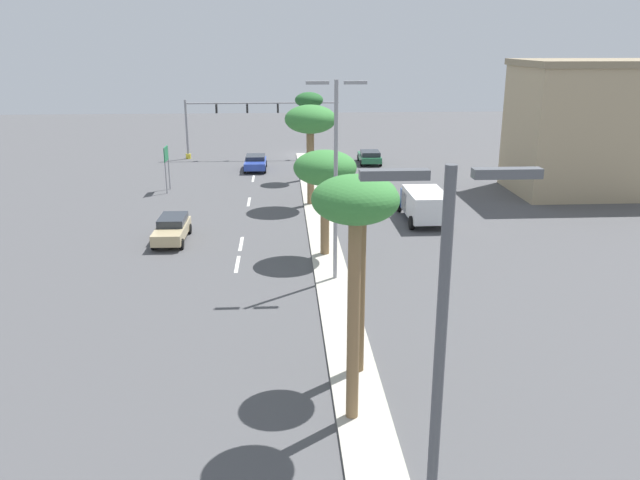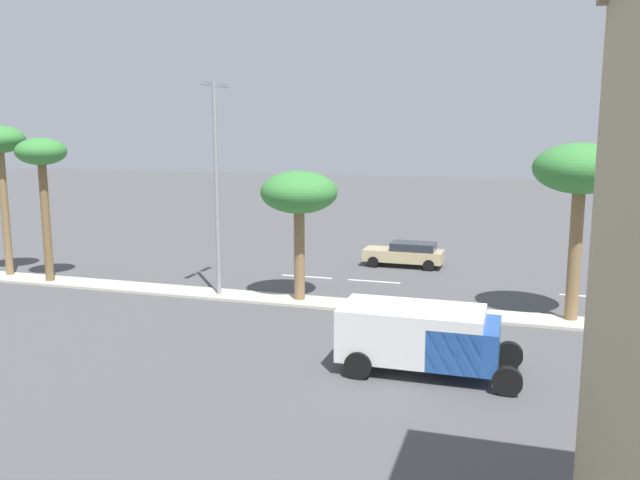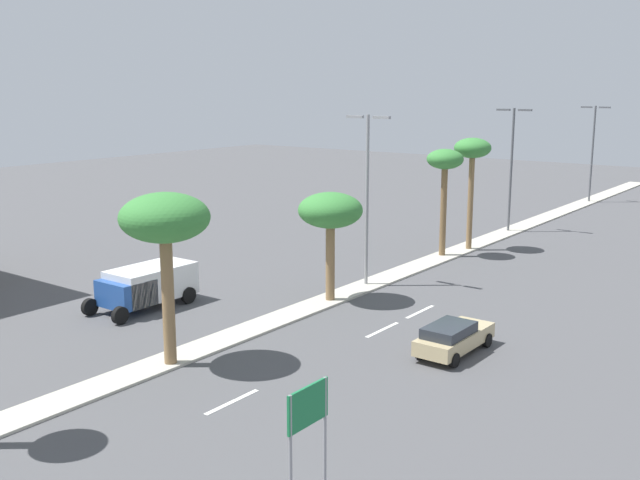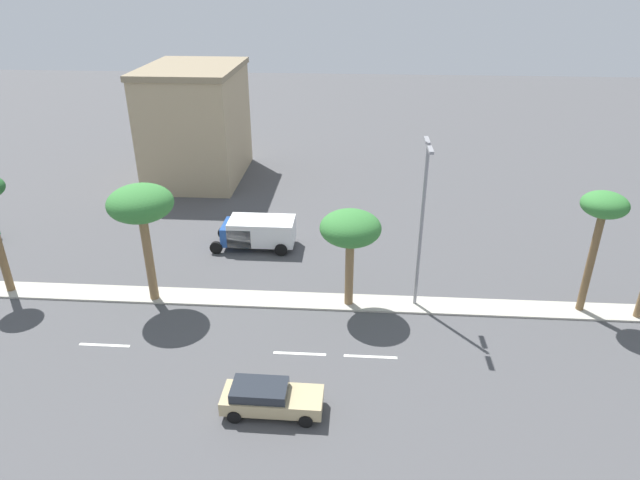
{
  "view_description": "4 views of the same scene",
  "coord_description": "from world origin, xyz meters",
  "px_view_note": "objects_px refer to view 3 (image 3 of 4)",
  "views": [
    {
      "loc": [
        2.54,
        69.09,
        11.85
      ],
      "look_at": [
        0.66,
        38.3,
        2.21
      ],
      "focal_mm": 36.02,
      "sensor_mm": 36.0,
      "label": 1
    },
    {
      "loc": [
        -27.85,
        24.55,
        7.99
      ],
      "look_at": [
        -2.42,
        32.39,
        3.41
      ],
      "focal_mm": 36.75,
      "sensor_mm": 36.0,
      "label": 2
    },
    {
      "loc": [
        23.4,
        2.12,
        11.59
      ],
      "look_at": [
        0.08,
        33.3,
        3.6
      ],
      "focal_mm": 41.89,
      "sensor_mm": 36.0,
      "label": 3
    },
    {
      "loc": [
        28.48,
        34.41,
        18.35
      ],
      "look_at": [
        -3.93,
        32.17,
        2.28
      ],
      "focal_mm": 31.13,
      "sensor_mm": 36.0,
      "label": 4
    }
  ],
  "objects_px": {
    "palm_tree_right": "(330,212)",
    "directional_road_sign": "(308,420)",
    "street_lamp_near": "(367,187)",
    "street_lamp_mid": "(512,160)",
    "palm_tree_mid": "(165,222)",
    "palm_tree_outboard": "(472,153)",
    "palm_tree_front": "(445,165)",
    "street_lamp_right": "(593,146)",
    "box_truck": "(145,285)",
    "sedan_tan_center": "(453,337)"
  },
  "relations": [
    {
      "from": "street_lamp_right",
      "to": "palm_tree_right",
      "type": "bearing_deg",
      "value": -89.98
    },
    {
      "from": "palm_tree_front",
      "to": "street_lamp_mid",
      "type": "bearing_deg",
      "value": 89.82
    },
    {
      "from": "directional_road_sign",
      "to": "palm_tree_mid",
      "type": "relative_size",
      "value": 0.5
    },
    {
      "from": "sedan_tan_center",
      "to": "box_truck",
      "type": "relative_size",
      "value": 0.78
    },
    {
      "from": "palm_tree_front",
      "to": "street_lamp_right",
      "type": "height_order",
      "value": "street_lamp_right"
    },
    {
      "from": "box_truck",
      "to": "palm_tree_mid",
      "type": "bearing_deg",
      "value": -33.64
    },
    {
      "from": "street_lamp_right",
      "to": "box_truck",
      "type": "xyz_separation_m",
      "value": [
        -7.22,
        -52.16,
        -4.55
      ]
    },
    {
      "from": "palm_tree_front",
      "to": "directional_road_sign",
      "type": "bearing_deg",
      "value": -68.75
    },
    {
      "from": "palm_tree_mid",
      "to": "street_lamp_mid",
      "type": "distance_m",
      "value": 36.97
    },
    {
      "from": "directional_road_sign",
      "to": "palm_tree_right",
      "type": "height_order",
      "value": "palm_tree_right"
    },
    {
      "from": "palm_tree_mid",
      "to": "palm_tree_right",
      "type": "height_order",
      "value": "palm_tree_mid"
    },
    {
      "from": "street_lamp_near",
      "to": "street_lamp_mid",
      "type": "distance_m",
      "value": 21.13
    },
    {
      "from": "palm_tree_right",
      "to": "street_lamp_right",
      "type": "distance_m",
      "value": 45.29
    },
    {
      "from": "palm_tree_right",
      "to": "palm_tree_front",
      "type": "distance_m",
      "value": 13.75
    },
    {
      "from": "box_truck",
      "to": "street_lamp_right",
      "type": "bearing_deg",
      "value": 82.12
    },
    {
      "from": "directional_road_sign",
      "to": "street_lamp_right",
      "type": "bearing_deg",
      "value": 100.61
    },
    {
      "from": "directional_road_sign",
      "to": "street_lamp_mid",
      "type": "bearing_deg",
      "value": 105.78
    },
    {
      "from": "directional_road_sign",
      "to": "palm_tree_right",
      "type": "relative_size",
      "value": 0.62
    },
    {
      "from": "street_lamp_near",
      "to": "box_truck",
      "type": "bearing_deg",
      "value": -122.74
    },
    {
      "from": "palm_tree_right",
      "to": "street_lamp_right",
      "type": "height_order",
      "value": "street_lamp_right"
    },
    {
      "from": "palm_tree_outboard",
      "to": "palm_tree_front",
      "type": "relative_size",
      "value": 1.08
    },
    {
      "from": "palm_tree_mid",
      "to": "box_truck",
      "type": "bearing_deg",
      "value": 146.36
    },
    {
      "from": "street_lamp_near",
      "to": "street_lamp_mid",
      "type": "relative_size",
      "value": 1.01
    },
    {
      "from": "palm_tree_outboard",
      "to": "sedan_tan_center",
      "type": "xyz_separation_m",
      "value": [
        8.94,
        -20.13,
        -6.23
      ]
    },
    {
      "from": "palm_tree_mid",
      "to": "box_truck",
      "type": "distance_m",
      "value": 10.27
    },
    {
      "from": "palm_tree_mid",
      "to": "palm_tree_outboard",
      "type": "relative_size",
      "value": 0.91
    },
    {
      "from": "palm_tree_outboard",
      "to": "street_lamp_right",
      "type": "bearing_deg",
      "value": 90.55
    },
    {
      "from": "palm_tree_mid",
      "to": "box_truck",
      "type": "relative_size",
      "value": 1.24
    },
    {
      "from": "street_lamp_near",
      "to": "box_truck",
      "type": "xyz_separation_m",
      "value": [
        -6.98,
        -10.86,
        -4.71
      ]
    },
    {
      "from": "box_truck",
      "to": "sedan_tan_center",
      "type": "bearing_deg",
      "value": 11.98
    },
    {
      "from": "street_lamp_near",
      "to": "street_lamp_mid",
      "type": "bearing_deg",
      "value": 90.0
    },
    {
      "from": "palm_tree_front",
      "to": "box_truck",
      "type": "xyz_separation_m",
      "value": [
        -6.94,
        -20.55,
        -5.14
      ]
    },
    {
      "from": "palm_tree_right",
      "to": "directional_road_sign",
      "type": "bearing_deg",
      "value": -55.67
    },
    {
      "from": "palm_tree_mid",
      "to": "sedan_tan_center",
      "type": "relative_size",
      "value": 1.58
    },
    {
      "from": "street_lamp_right",
      "to": "box_truck",
      "type": "height_order",
      "value": "street_lamp_right"
    },
    {
      "from": "directional_road_sign",
      "to": "palm_tree_outboard",
      "type": "xyz_separation_m",
      "value": [
        -11.41,
        33.82,
        4.3
      ]
    },
    {
      "from": "street_lamp_mid",
      "to": "street_lamp_near",
      "type": "bearing_deg",
      "value": -90.0
    },
    {
      "from": "palm_tree_outboard",
      "to": "street_lamp_right",
      "type": "height_order",
      "value": "street_lamp_right"
    },
    {
      "from": "street_lamp_mid",
      "to": "sedan_tan_center",
      "type": "height_order",
      "value": "street_lamp_mid"
    },
    {
      "from": "directional_road_sign",
      "to": "box_truck",
      "type": "relative_size",
      "value": 0.62
    },
    {
      "from": "directional_road_sign",
      "to": "sedan_tan_center",
      "type": "distance_m",
      "value": 14.05
    },
    {
      "from": "street_lamp_near",
      "to": "box_truck",
      "type": "height_order",
      "value": "street_lamp_near"
    },
    {
      "from": "palm_tree_mid",
      "to": "palm_tree_front",
      "type": "bearing_deg",
      "value": 91.21
    },
    {
      "from": "directional_road_sign",
      "to": "palm_tree_mid",
      "type": "height_order",
      "value": "palm_tree_mid"
    },
    {
      "from": "directional_road_sign",
      "to": "street_lamp_near",
      "type": "height_order",
      "value": "street_lamp_near"
    },
    {
      "from": "directional_road_sign",
      "to": "palm_tree_outboard",
      "type": "distance_m",
      "value": 35.95
    },
    {
      "from": "palm_tree_right",
      "to": "sedan_tan_center",
      "type": "relative_size",
      "value": 1.29
    },
    {
      "from": "directional_road_sign",
      "to": "palm_tree_front",
      "type": "relative_size",
      "value": 0.5
    },
    {
      "from": "palm_tree_mid",
      "to": "palm_tree_front",
      "type": "height_order",
      "value": "palm_tree_front"
    },
    {
      "from": "street_lamp_mid",
      "to": "street_lamp_right",
      "type": "xyz_separation_m",
      "value": [
        0.24,
        20.18,
        -0.11
      ]
    }
  ]
}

